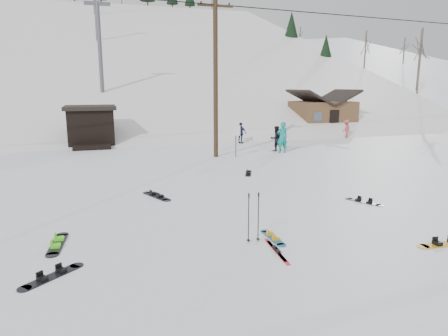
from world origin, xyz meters
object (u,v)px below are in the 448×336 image
object	(u,v)px
utility_pole	(216,75)
hero_snowboard	(273,237)
cabin	(322,115)
hero_skis	(276,250)

from	to	relation	value
utility_pole	hero_snowboard	world-z (taller)	utility_pole
utility_pole	cabin	bearing A→B (deg)	37.56
cabin	hero_skis	world-z (taller)	cabin
utility_pole	hero_skis	distance (m)	14.59
cabin	utility_pole	bearing A→B (deg)	-142.44
cabin	hero_snowboard	world-z (taller)	cabin
hero_skis	hero_snowboard	bearing A→B (deg)	76.10
utility_pole	hero_snowboard	distance (m)	13.76
cabin	hero_snowboard	size ratio (longest dim) A/B	4.08
utility_pole	hero_snowboard	bearing A→B (deg)	-99.27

